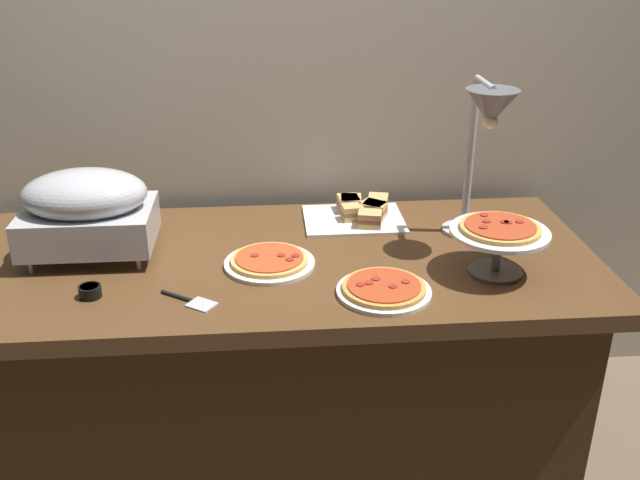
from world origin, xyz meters
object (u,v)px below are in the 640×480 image
Objects in this scene: pizza_plate_front at (270,262)px; pizza_plate_raised_stand at (499,235)px; sauce_cup_near at (90,291)px; serving_spatula at (189,300)px; heat_lamp at (486,123)px; sandwich_platter at (360,212)px; pizza_plate_center at (384,289)px; chafing_dish at (87,209)px.

pizza_plate_raised_stand is (0.64, -0.10, 0.10)m from pizza_plate_front.
serving_spatula is (0.27, -0.05, -0.02)m from sauce_cup_near.
heat_lamp reaches higher than sandwich_platter.
sandwich_platter is at bearing 89.30° from pizza_plate_center.
pizza_plate_center is at bearing -3.34° from sauce_cup_near.
sandwich_platter reaches higher than pizza_plate_center.
sandwich_platter reaches higher than sauce_cup_near.
serving_spatula is at bearing -135.17° from sandwich_platter.
pizza_plate_center is at bearing -20.36° from chafing_dish.
heat_lamp reaches higher than chafing_dish.
sandwich_platter is (-0.33, 0.42, -0.09)m from pizza_plate_raised_stand.
heat_lamp is 1.19m from sauce_cup_near.
pizza_plate_center is 0.52m from serving_spatula.
pizza_plate_front is at bearing 42.34° from serving_spatula.
pizza_plate_front is 0.45m from sandwich_platter.
chafing_dish is at bearing 135.26° from serving_spatula.
pizza_plate_front is at bearing -133.56° from sandwich_platter.
heat_lamp is 8.44× the size of sauce_cup_near.
pizza_plate_center is at bearing -163.84° from pizza_plate_raised_stand.
heat_lamp is (1.16, -0.04, 0.24)m from chafing_dish.
chafing_dish is 1.42× the size of pizza_plate_front.
heat_lamp is at bearing -38.46° from sandwich_platter.
serving_spatula is at bearing -179.88° from pizza_plate_center.
pizza_plate_front is 0.81× the size of sandwich_platter.
chafing_dish is 0.75× the size of heat_lamp.
chafing_dish reaches higher than sauce_cup_near.
pizza_plate_raised_stand is 1.13m from sauce_cup_near.
pizza_plate_raised_stand is 0.87m from serving_spatula.
sauce_cup_near reaches higher than pizza_plate_front.
pizza_plate_center is 0.79m from sauce_cup_near.
pizza_plate_raised_stand is at bearing 16.16° from pizza_plate_center.
sandwich_platter is at bearing 44.83° from serving_spatula.
pizza_plate_front is 0.66m from pizza_plate_raised_stand.
pizza_plate_center is (0.83, -0.31, -0.14)m from chafing_dish.
sauce_cup_near reaches higher than pizza_plate_center.
pizza_plate_front is 0.50m from sauce_cup_near.
sauce_cup_near is 0.38× the size of serving_spatula.
serving_spatula is (-0.86, -0.10, -0.11)m from pizza_plate_raised_stand.
pizza_plate_raised_stand is (1.17, -0.21, -0.03)m from chafing_dish.
pizza_plate_raised_stand is at bearing 6.60° from serving_spatula.
sandwich_platter is at bearing 46.44° from pizza_plate_front.
sandwich_platter is (-0.32, 0.25, -0.37)m from heat_lamp.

